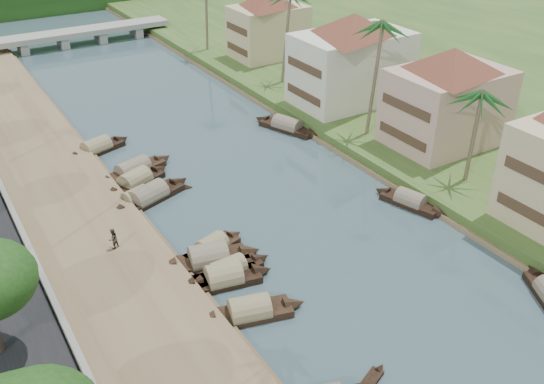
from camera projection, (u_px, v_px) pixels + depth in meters
ground at (378, 291)px, 42.93m from camera, size 220.00×220.00×0.00m
left_bank at (73, 220)px, 50.25m from camera, size 10.00×180.00×0.80m
right_bank at (394, 129)px, 66.04m from camera, size 16.00×180.00×1.20m
retaining_wall at (18, 225)px, 47.87m from camera, size 0.40×180.00×1.10m
bridge at (81, 33)px, 95.31m from camera, size 28.00×4.00×2.40m
building_mid at (448, 96)px, 59.31m from camera, size 14.11×14.11×9.70m
building_far at (352, 58)px, 69.08m from camera, size 15.59×15.59×10.20m
building_distant at (268, 23)px, 84.57m from camera, size 12.62×12.62×9.20m
sampan_4 at (250, 312)px, 40.33m from camera, size 8.15×3.72×2.26m
sampan_5 at (224, 278)px, 43.45m from camera, size 7.66×3.24×2.36m
sampan_6 at (209, 259)px, 45.49m from camera, size 8.57×3.64×2.46m
sampan_7 at (228, 271)px, 44.25m from camera, size 7.40×1.93×1.99m
sampan_8 at (212, 248)px, 46.76m from camera, size 6.65×3.44×2.04m
sampan_9 at (148, 197)px, 53.49m from camera, size 9.67×4.95×2.40m
sampan_10 at (136, 199)px, 53.29m from camera, size 6.86×3.42×1.91m
sampan_11 at (135, 182)px, 55.88m from camera, size 8.23×4.86×2.33m
sampan_12 at (133, 170)px, 57.93m from camera, size 9.29×4.07×2.18m
sampan_13 at (97, 149)px, 62.06m from camera, size 8.24×4.14×2.22m
sampan_15 at (410, 202)px, 52.84m from camera, size 3.60×7.61×2.03m
sampan_16 at (287, 127)px, 66.94m from camera, size 4.94×9.26×2.25m
canoe_2 at (159, 189)px, 55.46m from camera, size 6.06×3.49×0.91m
palm_1 at (481, 96)px, 50.81m from camera, size 3.20×3.20×9.72m
palm_2 at (377, 27)px, 58.09m from camera, size 3.20×3.20×12.94m
tree_6 at (370, 41)px, 73.16m from camera, size 4.89×4.89×7.84m
person_far at (113, 239)px, 45.69m from camera, size 1.01×0.92×1.67m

